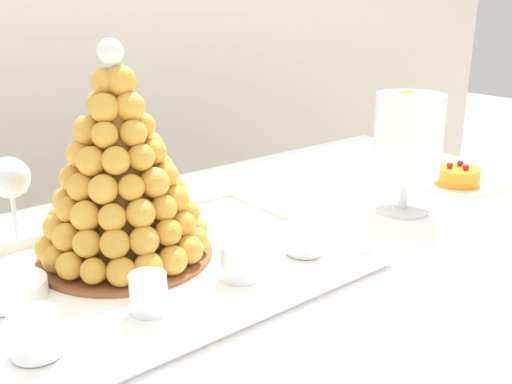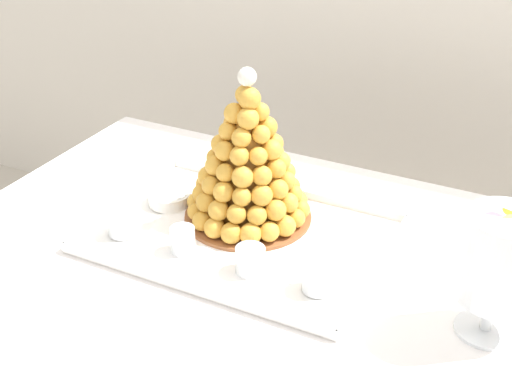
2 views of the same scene
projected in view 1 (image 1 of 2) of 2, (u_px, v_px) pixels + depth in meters
The scene contains 11 objects.
buffet_table at pixel (274, 310), 1.00m from camera, with size 1.58×0.98×0.75m.
serving_tray at pixel (159, 270), 0.91m from camera, with size 0.60×0.43×0.02m.
croquembouche at pixel (120, 177), 0.90m from camera, with size 0.28×0.28×0.34m.
dessert_cup_left at pixel (36, 335), 0.69m from camera, with size 0.06×0.06×0.05m.
dessert_cup_mid_left at pixel (149, 295), 0.78m from camera, with size 0.05×0.05×0.05m.
dessert_cup_centre at pixel (240, 263), 0.87m from camera, with size 0.06×0.06×0.05m.
dessert_cup_mid_right at pixel (304, 239), 0.96m from camera, with size 0.06×0.06×0.05m.
creme_brulee_ramekin at pixel (11, 289), 0.81m from camera, with size 0.10×0.10×0.03m.
macaron_goblet at pixel (408, 138), 1.12m from camera, with size 0.13×0.13×0.25m.
fruit_tart_plate at pixel (457, 180), 1.32m from camera, with size 0.20×0.20×0.06m.
wine_glass at pixel (10, 181), 0.99m from camera, with size 0.07×0.07×0.15m.
Camera 1 is at (-0.58, -0.66, 1.16)m, focal length 41.20 mm.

